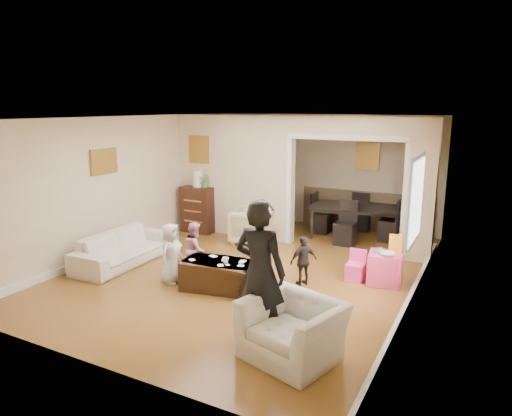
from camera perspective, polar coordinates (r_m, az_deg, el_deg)
The scene contains 27 objects.
floor at distance 8.16m, azimuth -0.66°, elevation -7.49°, with size 7.00×7.00×0.00m, color #925D25.
partition_left at distance 10.02m, azimuth -2.74°, elevation 3.96°, with size 2.75×0.18×2.60m, color beige.
partition_right at distance 8.75m, azimuth 19.60°, elevation 1.98°, with size 0.55×0.18×2.60m, color beige.
partition_header at distance 8.92m, azimuth 11.26°, elevation 9.94°, with size 2.22×0.18×0.35m, color beige.
window_pane at distance 6.53m, azimuth 19.15°, elevation 0.85°, with size 0.03×0.95×1.10m, color white.
framed_art_partition at distance 10.31m, azimuth -7.05°, elevation 7.20°, with size 0.45×0.03×0.55m, color brown.
framed_art_sofa_wall at distance 8.89m, azimuth -18.26°, elevation 5.49°, with size 0.03×0.55×0.40m, color brown.
framed_art_alcove at distance 10.55m, azimuth 13.65°, elevation 6.25°, with size 0.45×0.03×0.55m, color brown.
sofa at distance 8.67m, azimuth -16.05°, elevation -4.76°, with size 1.98×0.77×0.58m, color beige.
armchair_back at distance 9.53m, azimuth -0.53°, elevation -2.28°, with size 0.76×0.78×0.71m, color #C6B089.
armchair_front at distance 5.37m, azimuth 4.51°, elevation -14.77°, with size 1.03×0.90×0.67m, color beige.
dresser at distance 10.45m, azimuth -7.11°, elevation -0.16°, with size 0.75×0.42×1.03m, color #33180F.
table_lamp at distance 10.32m, azimuth -7.22°, elevation 3.60°, with size 0.22×0.22×0.36m, color beige.
potted_plant at distance 10.21m, azimuth -6.29°, elevation 3.40°, with size 0.28×0.25×0.32m, color #498038.
coffee_table at distance 7.24m, azimuth -4.21°, elevation -8.27°, with size 1.21×0.60×0.45m, color #382111.
coffee_cup at distance 7.06m, azimuth -3.77°, elevation -6.47°, with size 0.10×0.10×0.09m, color white.
play_table at distance 7.73m, azimuth 15.63°, elevation -7.17°, with size 0.52×0.52×0.50m, color #DF3A7A.
cereal_box at distance 7.68m, azimuth 16.84°, elevation -4.25°, with size 0.20×0.07×0.30m, color yellow.
cyan_cup at distance 7.61m, azimuth 14.94°, elevation -5.15°, with size 0.08×0.08×0.08m, color #2AD4C6.
toy_block at distance 7.78m, azimuth 15.08°, elevation -4.89°, with size 0.08×0.06×0.05m, color red.
play_bowl at distance 7.52m, azimuth 15.94°, elevation -5.51°, with size 0.23×0.23×0.06m, color silver.
dining_table at distance 10.22m, azimuth 12.03°, elevation -1.65°, with size 1.92×1.07×0.67m, color black.
adult_person at distance 5.47m, azimuth 0.50°, elevation -7.92°, with size 0.64×0.42×1.77m, color black.
child_kneel_a at distance 7.50m, azimuth -10.41°, elevation -5.55°, with size 0.48×0.31×0.98m, color silver.
child_kneel_b at distance 7.77m, azimuth -7.48°, elevation -5.05°, with size 0.45×0.35×0.92m, color #D08292.
child_toddler at distance 7.37m, azimuth 5.90°, elevation -6.50°, with size 0.47×0.19×0.80m, color black.
craft_papers at distance 7.16m, azimuth -4.07°, elevation -6.58°, with size 0.92×0.46×0.00m.
Camera 1 is at (3.63, -6.75, 2.80)m, focal length 32.40 mm.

